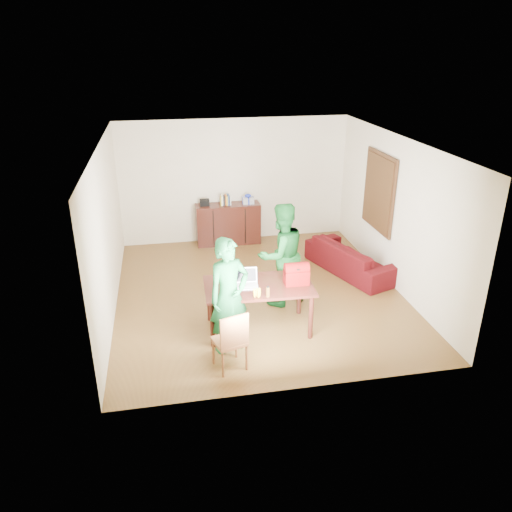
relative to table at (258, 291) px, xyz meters
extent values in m
cube|color=#452A11|center=(0.24, 1.20, -0.72)|extent=(5.00, 5.50, 0.10)
cube|color=white|center=(0.24, 1.20, 2.08)|extent=(5.00, 5.50, 0.10)
cube|color=beige|center=(0.24, 4.00, 0.68)|extent=(5.00, 0.10, 2.70)
cube|color=beige|center=(0.24, -1.60, 0.68)|extent=(5.00, 0.10, 2.70)
cube|color=beige|center=(-2.31, 1.20, 0.68)|extent=(0.10, 5.50, 2.70)
cube|color=beige|center=(2.79, 1.20, 0.68)|extent=(0.10, 5.50, 2.70)
cube|color=#3F2614|center=(2.70, 1.90, 0.88)|extent=(0.04, 1.28, 1.48)
cube|color=#452614|center=(2.67, 1.90, 0.88)|extent=(0.01, 1.18, 1.36)
cube|color=black|center=(0.04, 3.71, -0.22)|extent=(1.40, 0.45, 0.90)
cube|color=black|center=(-0.46, 3.71, 0.30)|extent=(0.20, 0.14, 0.14)
cube|color=#ABACB5|center=(0.49, 3.71, 0.30)|extent=(0.24, 0.22, 0.14)
ellipsoid|color=#1B2EB4|center=(0.49, 3.71, 0.40)|extent=(0.14, 0.14, 0.07)
cube|color=black|center=(0.00, 0.00, 0.08)|extent=(1.67, 0.98, 0.04)
cylinder|color=black|center=(-0.75, -0.35, -0.31)|extent=(0.07, 0.07, 0.73)
cylinder|color=black|center=(0.73, -0.41, -0.31)|extent=(0.07, 0.07, 0.73)
cylinder|color=black|center=(-0.73, 0.41, -0.31)|extent=(0.07, 0.07, 0.73)
cylinder|color=black|center=(0.75, 0.35, -0.31)|extent=(0.07, 0.07, 0.73)
cube|color=brown|center=(-0.58, -0.91, -0.25)|extent=(0.50, 0.49, 0.05)
cube|color=brown|center=(-0.53, -1.08, 0.00)|extent=(0.40, 0.14, 0.47)
imported|color=#125226|center=(-0.51, -0.44, 0.19)|extent=(0.74, 0.63, 1.73)
imported|color=#12521D|center=(0.54, 0.78, 0.22)|extent=(1.05, 0.94, 1.79)
cube|color=white|center=(-0.19, -0.02, 0.11)|extent=(0.37, 0.27, 0.02)
cube|color=black|center=(-0.19, -0.02, 0.23)|extent=(0.35, 0.12, 0.22)
cylinder|color=#583814|center=(0.06, -0.39, 0.18)|extent=(0.07, 0.07, 0.17)
cube|color=#6E0B07|center=(0.58, -0.06, 0.23)|extent=(0.37, 0.22, 0.27)
imported|color=#3D0814|center=(2.19, 1.75, -0.38)|extent=(1.42, 2.16, 0.59)
camera|label=1|loc=(-1.31, -6.65, 3.52)|focal=35.00mm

